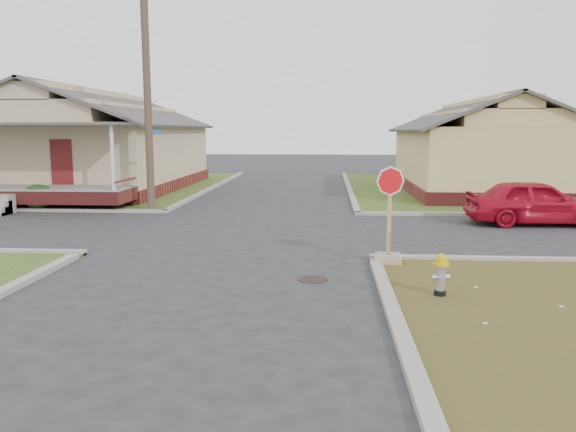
# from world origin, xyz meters

# --- Properties ---
(ground) EXTENTS (120.00, 120.00, 0.00)m
(ground) POSITION_xyz_m (0.00, 0.00, 0.00)
(ground) COLOR #252527
(ground) RESTS_ON ground
(verge_far_left) EXTENTS (19.00, 19.00, 0.05)m
(verge_far_left) POSITION_xyz_m (-13.00, 18.00, 0.03)
(verge_far_left) COLOR #304A1A
(verge_far_left) RESTS_ON ground
(curbs) EXTENTS (80.00, 40.00, 0.12)m
(curbs) POSITION_xyz_m (0.00, 5.00, 0.00)
(curbs) COLOR gray
(curbs) RESTS_ON ground
(manhole) EXTENTS (0.64, 0.64, 0.01)m
(manhole) POSITION_xyz_m (2.20, -0.50, 0.01)
(manhole) COLOR black
(manhole) RESTS_ON ground
(corner_house) EXTENTS (10.10, 15.50, 5.30)m
(corner_house) POSITION_xyz_m (-10.00, 16.68, 2.28)
(corner_house) COLOR maroon
(corner_house) RESTS_ON ground
(side_house_yellow) EXTENTS (7.60, 11.60, 4.70)m
(side_house_yellow) POSITION_xyz_m (10.00, 16.50, 2.19)
(side_house_yellow) COLOR maroon
(side_house_yellow) RESTS_ON ground
(utility_pole) EXTENTS (1.80, 0.28, 9.00)m
(utility_pole) POSITION_xyz_m (-4.20, 8.90, 4.66)
(utility_pole) COLOR #413125
(utility_pole) RESTS_ON ground
(fire_hydrant) EXTENTS (0.29, 0.29, 0.79)m
(fire_hydrant) POSITION_xyz_m (4.58, -1.61, 0.48)
(fire_hydrant) COLOR black
(fire_hydrant) RESTS_ON ground
(stop_sign) EXTENTS (0.63, 0.61, 2.22)m
(stop_sign) POSITION_xyz_m (3.90, 0.98, 0.53)
(stop_sign) COLOR tan
(stop_sign) RESTS_ON ground
(red_sedan) EXTENTS (4.39, 1.82, 1.48)m
(red_sedan) POSITION_xyz_m (9.27, 6.90, 0.74)
(red_sedan) COLOR #B00C22
(red_sedan) RESTS_ON ground
(hedge_right) EXTENTS (1.32, 1.08, 1.01)m
(hedge_right) POSITION_xyz_m (-8.60, 8.83, 0.56)
(hedge_right) COLOR #183613
(hedge_right) RESTS_ON verge_far_left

